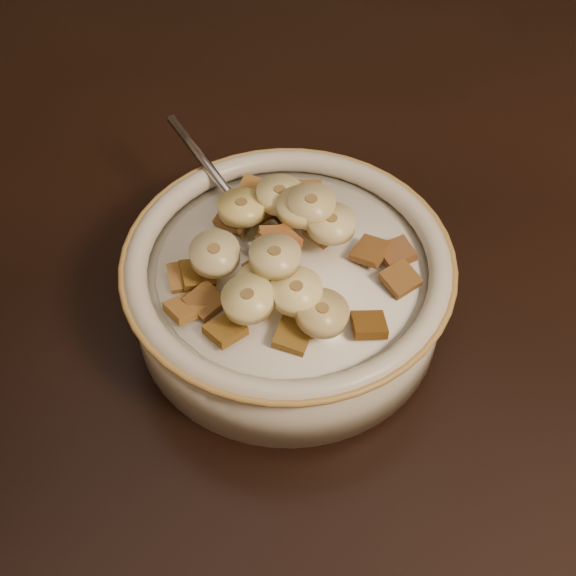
{
  "coord_description": "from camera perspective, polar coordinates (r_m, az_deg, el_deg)",
  "views": [
    {
      "loc": [
        -0.21,
        -0.32,
        1.19
      ],
      "look_at": [
        -0.24,
        0.01,
        0.78
      ],
      "focal_mm": 50.0,
      "sensor_mm": 36.0,
      "label": 1
    }
  ],
  "objects": [
    {
      "name": "banana_slice_11",
      "position": [
        0.48,
        -0.95,
        2.27
      ],
      "size": [
        0.04,
        0.04,
        0.01
      ],
      "primitive_type": "cylinder",
      "rotation": [
        -0.04,
        0.05,
        0.39
      ],
      "color": "#FADB9C",
      "rests_on": "milk"
    },
    {
      "name": "cereal_square_19",
      "position": [
        0.53,
        -3.9,
        5.1
      ],
      "size": [
        0.03,
        0.03,
        0.01
      ],
      "primitive_type": "cube",
      "rotation": [
        -0.22,
        0.12,
        2.7
      ],
      "color": "brown",
      "rests_on": "milk"
    },
    {
      "name": "cereal_square_17",
      "position": [
        0.51,
        8.0,
        0.65
      ],
      "size": [
        0.03,
        0.03,
        0.01
      ],
      "primitive_type": "cube",
      "rotation": [
        0.19,
        -0.07,
        0.7
      ],
      "color": "brown",
      "rests_on": "milk"
    },
    {
      "name": "cereal_square_16",
      "position": [
        0.48,
        -4.49,
        -3.01
      ],
      "size": [
        0.03,
        0.03,
        0.01
      ],
      "primitive_type": "cube",
      "rotation": [
        0.1,
        0.15,
        2.4
      ],
      "color": "#9B6A23",
      "rests_on": "milk"
    },
    {
      "name": "banana_slice_8",
      "position": [
        0.49,
        -5.23,
        2.44
      ],
      "size": [
        0.04,
        0.04,
        0.01
      ],
      "primitive_type": "cylinder",
      "rotation": [
        -0.12,
        -0.07,
        2.86
      ],
      "color": "#CDC088",
      "rests_on": "milk"
    },
    {
      "name": "chair",
      "position": [
        1.32,
        15.4,
        17.14
      ],
      "size": [
        0.56,
        0.56,
        1.0
      ],
      "primitive_type": "cube",
      "rotation": [
        0.0,
        0.0,
        -0.34
      ],
      "color": "black",
      "rests_on": "floor"
    },
    {
      "name": "cereal_square_7",
      "position": [
        0.5,
        -0.83,
        3.39
      ],
      "size": [
        0.03,
        0.03,
        0.01
      ],
      "primitive_type": "cube",
      "rotation": [
        0.18,
        -0.12,
        1.84
      ],
      "color": "olive",
      "rests_on": "milk"
    },
    {
      "name": "cereal_square_1",
      "position": [
        0.52,
        5.89,
        2.63
      ],
      "size": [
        0.03,
        0.03,
        0.01
      ],
      "primitive_type": "cube",
      "rotation": [
        -0.24,
        -0.12,
        1.07
      ],
      "color": "brown",
      "rests_on": "milk"
    },
    {
      "name": "cereal_bowl",
      "position": [
        0.53,
        0.0,
        -0.37
      ],
      "size": [
        0.2,
        0.2,
        0.05
      ],
      "primitive_type": "cylinder",
      "color": "beige",
      "rests_on": "table"
    },
    {
      "name": "cereal_square_21",
      "position": [
        0.51,
        -6.51,
        0.97
      ],
      "size": [
        0.03,
        0.03,
        0.01
      ],
      "primitive_type": "cube",
      "rotation": [
        0.22,
        -0.16,
        1.93
      ],
      "color": "brown",
      "rests_on": "milk"
    },
    {
      "name": "banana_slice_0",
      "position": [
        0.52,
        -3.3,
        5.75
      ],
      "size": [
        0.04,
        0.04,
        0.01
      ],
      "primitive_type": "cylinder",
      "rotation": [
        -0.08,
        0.05,
        0.67
      ],
      "color": "#E1D46C",
      "rests_on": "milk"
    },
    {
      "name": "cereal_square_6",
      "position": [
        0.49,
        -1.65,
        1.37
      ],
      "size": [
        0.03,
        0.03,
        0.01
      ],
      "primitive_type": "cube",
      "rotation": [
        0.1,
        -0.01,
        2.45
      ],
      "color": "brown",
      "rests_on": "milk"
    },
    {
      "name": "cereal_square_5",
      "position": [
        0.5,
        -0.78,
        3.38
      ],
      "size": [
        0.03,
        0.03,
        0.01
      ],
      "primitive_type": "cube",
      "rotation": [
        0.21,
        0.15,
        2.53
      ],
      "color": "brown",
      "rests_on": "milk"
    },
    {
      "name": "cereal_square_3",
      "position": [
        0.49,
        -7.33,
        -1.45
      ],
      "size": [
        0.03,
        0.03,
        0.01
      ],
      "primitive_type": "cube",
      "rotation": [
        -0.21,
        0.16,
        0.72
      ],
      "color": "olive",
      "rests_on": "milk"
    },
    {
      "name": "cereal_square_8",
      "position": [
        0.5,
        -0.54,
        3.47
      ],
      "size": [
        0.03,
        0.03,
        0.01
      ],
      "primitive_type": "cube",
      "rotation": [
        -0.1,
        0.18,
        0.7
      ],
      "color": "brown",
      "rests_on": "milk"
    },
    {
      "name": "cereal_square_4",
      "position": [
        0.54,
        0.55,
        5.76
      ],
      "size": [
        0.03,
        0.03,
        0.01
      ],
      "primitive_type": "cube",
      "rotation": [
        -0.18,
        0.13,
        1.05
      ],
      "color": "brown",
      "rests_on": "milk"
    },
    {
      "name": "banana_slice_5",
      "position": [
        0.47,
        -2.86,
        -0.79
      ],
      "size": [
        0.04,
        0.04,
        0.01
      ],
      "primitive_type": "cylinder",
      "rotation": [
        -0.12,
        0.07,
        2.73
      ],
      "color": "#DDD27B",
      "rests_on": "milk"
    },
    {
      "name": "cereal_square_18",
      "position": [
        0.52,
        2.55,
        4.12
      ],
      "size": [
        0.03,
        0.03,
        0.01
      ],
      "primitive_type": "cube",
      "rotation": [
        -0.11,
        -0.15,
        0.82
      ],
      "color": "brown",
      "rests_on": "milk"
    },
    {
      "name": "cereal_square_12",
      "position": [
        0.47,
        0.34,
        -3.43
      ],
      "size": [
        0.02,
        0.02,
        0.01
      ],
      "primitive_type": "cube",
      "rotation": [
        -0.08,
        -0.12,
        2.91
      ],
      "color": "brown",
      "rests_on": "milk"
    },
    {
      "name": "cereal_square_11",
      "position": [
        0.51,
        -7.35,
        0.83
      ],
      "size": [
        0.03,
        0.03,
        0.01
      ],
      "primitive_type": "cube",
      "rotation": [
        0.2,
        -0.03,
        0.33
      ],
      "color": "olive",
      "rests_on": "milk"
    },
    {
      "name": "banana_slice_4",
      "position": [
        0.51,
        0.91,
        5.81
      ],
      "size": [
        0.04,
        0.04,
        0.01
      ],
      "primitive_type": "cylinder",
      "rotation": [
        -0.04,
        0.07,
        2.46
      ],
      "color": "#FCDA82",
      "rests_on": "milk"
    },
    {
      "name": "banana_slice_6",
      "position": [
        0.51,
        3.09,
        4.62
      ],
      "size": [
        0.03,
        0.03,
        0.01
      ],
      "primitive_type": "cylinder",
      "rotation": [
        0.03,
        0.01,
        1.67
      ],
      "color": "beige",
      "rests_on": "milk"
    },
    {
      "name": "milk",
      "position": [
        0.52,
        0.0,
        1.35
      ],
      "size": [
        0.17,
        0.17,
        0.0
      ],
      "primitive_type": "cylinder",
      "color": "white",
      "rests_on": "cereal_bowl"
    },
    {
      "name": "cereal_square_20",
      "position": [
        0.54,
        -1.99,
        5.66
      ],
      "size": [
        0.03,
        0.03,
        0.01
      ],
      "primitive_type": "cube",
      "rotation": [
        -0.01,
        0.06,
        0.96
      ],
      "color": "brown",
      "rests_on": "milk"
    },
    {
      "name": "banana_slice_9",
      "position": [
        0.48,
        -1.95,
        0.12
      ],
      "size": [
        0.04,
        0.04,
        0.01
      ],
      "primitive_type": "cylinder",
      "rotation": [
        -0.03,
        -0.12,
        2.39
      ],
      "color": "#D0C366",
      "rests_on": "milk"
    },
    {
      "name": "cereal_square_2",
      "position": [
        0.52,
        7.74,
        2.52
      ],
      "size": [
        0.03,
        0.03,
        0.01
      ],
      "primitive_type": "cube",
      "rotation": [
        -0.12,
        0.07,
        2.03
      ],
      "color": "#925A34",
      "rests_on": "milk"
    },
    {
      "name": "banana_slice_2",
      "position": [
        0.51,
        1.67,
        5.98
      ],
      "size": [
        0.04,
        0.04,
        0.01
      ],
      "primitive_type": "cylinder",
      "rotation": [
        -0.03,
        -0.05,
        2.67
      ],
      "color": "#C7BB78",
      "rests_on": "milk"
    },
    {
      "name": "cereal_square_13",
      "position": [
        0.56,
        -2.44,
        7.01
      ],
      "size": [
        0.02,
        0.02,
        0.01
      ],
      "primitive_type": "cube",
      "rotation": [
        0.19,
        0.03,
        1.39
      ],
      "color": "olive",
      "rests_on": "milk"
    },
    {
      "name": "cereal_square_9",
      "position": [
        0.55,
        1.13,
        6.66
      ],
      "size": [
        0.02,
        0.02,
        0.01
      ],
      "primitive_type": "cube",
      "rotation": [
        0.08,
        -0.12,
        2.9
      ],
      "color": "brown",
      "rests_on": "milk"
    },
    {
      "name": "cereal_square_10",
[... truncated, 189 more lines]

